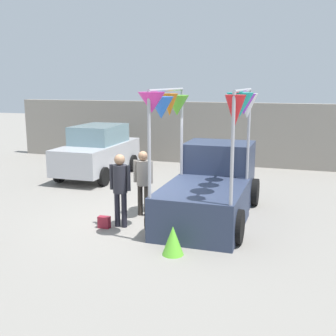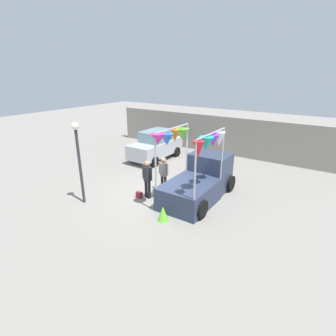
{
  "view_description": "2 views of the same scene",
  "coord_description": "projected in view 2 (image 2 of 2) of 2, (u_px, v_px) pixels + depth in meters",
  "views": [
    {
      "loc": [
        3.77,
        -9.35,
        3.44
      ],
      "look_at": [
        0.82,
        -0.25,
        1.47
      ],
      "focal_mm": 45.0,
      "sensor_mm": 36.0,
      "label": 1
    },
    {
      "loc": [
        6.48,
        -8.95,
        5.43
      ],
      "look_at": [
        0.61,
        -0.19,
        1.55
      ],
      "focal_mm": 28.0,
      "sensor_mm": 36.0,
      "label": 2
    }
  ],
  "objects": [
    {
      "name": "person_customer",
      "position": [
        147.0,
        176.0,
        11.64
      ],
      "size": [
        0.53,
        0.34,
        1.78
      ],
      "color": "black",
      "rests_on": "ground"
    },
    {
      "name": "street_lamp",
      "position": [
        78.0,
        151.0,
        10.8
      ],
      "size": [
        0.32,
        0.32,
        3.56
      ],
      "color": "#333338",
      "rests_on": "ground"
    },
    {
      "name": "ground_plane",
      "position": [
        159.0,
        195.0,
        12.25
      ],
      "size": [
        60.0,
        60.0,
        0.0
      ],
      "primitive_type": "plane",
      "color": "gray"
    },
    {
      "name": "brick_boundary_wall",
      "position": [
        227.0,
        136.0,
        18.02
      ],
      "size": [
        18.0,
        0.36,
        2.6
      ],
      "primitive_type": "cube",
      "color": "gray",
      "rests_on": "ground"
    },
    {
      "name": "person_vendor",
      "position": [
        164.0,
        171.0,
        12.33
      ],
      "size": [
        0.53,
        0.34,
        1.71
      ],
      "color": "#2D2823",
      "rests_on": "ground"
    },
    {
      "name": "vendor_truck",
      "position": [
        200.0,
        177.0,
        11.84
      ],
      "size": [
        2.52,
        4.19,
        3.29
      ],
      "color": "#2D3851",
      "rests_on": "ground"
    },
    {
      "name": "folded_kite_bundle_lime",
      "position": [
        163.0,
        213.0,
        10.09
      ],
      "size": [
        0.44,
        0.44,
        0.6
      ],
      "primitive_type": "cone",
      "rotation": [
        0.0,
        0.0,
        1.57
      ],
      "color": "#66CC33",
      "rests_on": "ground"
    },
    {
      "name": "handbag",
      "position": [
        139.0,
        195.0,
        11.99
      ],
      "size": [
        0.28,
        0.16,
        0.28
      ],
      "primitive_type": "cube",
      "color": "maroon",
      "rests_on": "ground"
    },
    {
      "name": "parked_car",
      "position": [
        156.0,
        145.0,
        17.06
      ],
      "size": [
        1.88,
        4.0,
        1.88
      ],
      "color": "#B7B7BC",
      "rests_on": "ground"
    }
  ]
}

